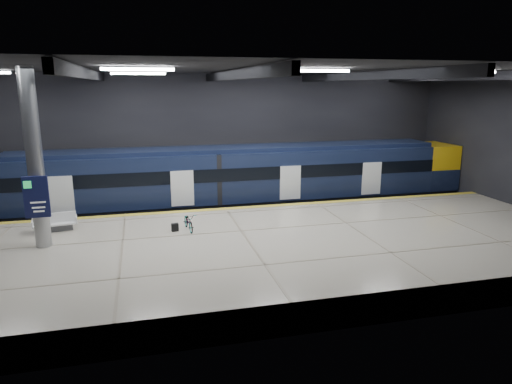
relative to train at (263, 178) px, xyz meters
name	(u,v)px	position (x,y,z in m)	size (l,w,h in m)	color
ground	(237,247)	(-2.72, -5.50, -2.06)	(30.00, 30.00, 0.00)	black
room_shell	(235,123)	(-2.72, -5.49, 3.66)	(30.10, 16.10, 8.05)	black
platform	(249,254)	(-2.72, -8.00, -1.51)	(30.00, 11.00, 1.10)	#B3A897
safety_strip	(226,209)	(-2.72, -2.75, -0.95)	(30.00, 0.40, 0.01)	gold
rails	(218,214)	(-2.72, 0.00, -1.98)	(30.00, 1.52, 0.16)	gray
train	(263,178)	(0.00, 0.00, 0.00)	(29.40, 2.84, 3.79)	black
bench	(55,224)	(-10.62, -4.53, -0.68)	(1.92, 1.03, 0.80)	#595B60
bicycle	(189,222)	(-4.94, -5.86, -0.57)	(0.52, 1.49, 0.78)	#99999E
pannier_bag	(175,227)	(-5.54, -5.86, -0.78)	(0.30, 0.18, 0.35)	black
info_column	(35,162)	(-10.72, -6.52, 2.40)	(0.90, 0.78, 6.90)	#9EA0A5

